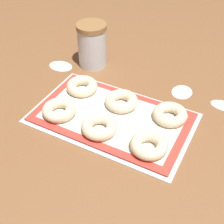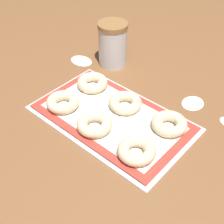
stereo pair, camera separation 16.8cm
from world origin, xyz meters
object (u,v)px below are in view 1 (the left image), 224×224
Objects in this scene: bagel_back_left at (82,86)px; bagel_back_center at (122,101)px; bagel_front_left at (59,110)px; flour_canister at (92,45)px; baking_tray at (112,118)px; bagel_front_center at (99,127)px; bagel_front_right at (149,145)px; bagel_back_right at (170,115)px.

bagel_back_left and bagel_back_center have the same top height.
bagel_front_left is 0.32m from flour_canister.
bagel_front_left reaches higher than baking_tray.
flour_canister is at bearing 123.33° from bagel_front_center.
bagel_front_center is (0.14, -0.01, 0.00)m from bagel_front_left.
baking_tray is 4.65× the size of bagel_back_left.
bagel_front_right is at bearing -25.75° from baking_tray.
bagel_front_left is at bearing -139.52° from bagel_back_center.
bagel_front_left is at bearing -78.56° from flour_canister.
bagel_back_right is (0.16, 0.14, 0.00)m from bagel_front_center.
bagel_back_center is at bearing 40.48° from bagel_front_left.
bagel_back_center is (0.15, 0.13, 0.00)m from bagel_front_left.
bagel_front_left is at bearing 177.19° from bagel_front_center.
flour_canister reaches higher than bagel_back_center.
bagel_front_right is at bearing -41.74° from bagel_back_center.
bagel_back_left is 0.19m from flour_canister.
bagel_back_right is at bearing 0.36° from bagel_back_left.
bagel_front_right is (0.15, 0.00, 0.00)m from bagel_front_center.
bagel_front_left is 1.00× the size of bagel_back_right.
flour_canister is at bearing 155.31° from bagel_back_right.
bagel_front_center and bagel_back_left have the same top height.
baking_tray is 2.97× the size of flour_canister.
baking_tray is 0.33m from flour_canister.
bagel_front_center is at bearing -56.67° from flour_canister.
baking_tray is 0.16m from bagel_front_left.
flour_canister reaches higher than bagel_front_left.
baking_tray is at bearing -24.76° from bagel_back_left.
bagel_front_center is at bearing -44.12° from bagel_back_left.
bagel_front_right is at bearing -1.22° from bagel_front_left.
bagel_back_right is at bearing 24.06° from baking_tray.
flour_canister reaches higher than baking_tray.
bagel_back_center is at bearing 138.26° from bagel_front_right.
bagel_front_center is 0.22m from bagel_back_right.
bagel_front_left is at bearing -155.53° from baking_tray.
bagel_back_center is at bearing -176.07° from bagel_back_right.
flour_canister is (-0.21, 0.31, 0.05)m from bagel_front_center.
bagel_front_right is (0.30, -0.01, 0.00)m from bagel_front_left.
bagel_back_left is 1.00× the size of bagel_back_center.
flour_canister is at bearing 139.54° from bagel_back_center.
baking_tray is at bearing -48.99° from flour_canister.
bagel_front_left is 0.33m from bagel_back_right.
bagel_front_center reaches higher than baking_tray.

